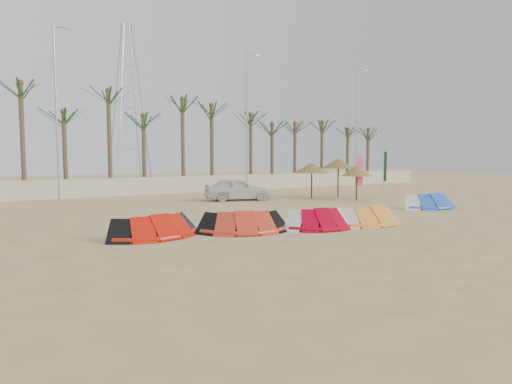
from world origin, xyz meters
TOP-DOWN VIEW (x-y plane):
  - ground at (0.00, 0.00)m, footprint 120.00×120.00m
  - boundary_wall at (0.00, 22.00)m, footprint 60.00×0.30m
  - palm_line at (0.67, 23.50)m, footprint 52.00×4.00m
  - lamp_b at (-5.96, 20.00)m, footprint 1.25×0.14m
  - lamp_c at (8.04, 20.00)m, footprint 1.25×0.14m
  - lamp_d at (20.04, 20.00)m, footprint 1.25×0.14m
  - pylon at (1.00, 28.00)m, footprint 3.00×3.00m
  - kite_red_left at (-5.27, 4.69)m, footprint 3.74×2.12m
  - kite_red_mid at (-2.09, 3.91)m, footprint 3.79×2.49m
  - kite_red_right at (0.89, 2.92)m, footprint 3.21×2.05m
  - kite_orange at (3.50, 2.69)m, footprint 3.52×1.70m
  - kite_blue at (10.79, 5.15)m, footprint 3.59×1.89m
  - parasol_left at (9.08, 13.17)m, footprint 2.44×2.44m
  - parasol_mid at (10.53, 10.34)m, footprint 2.05×2.05m
  - parasol_right at (11.06, 12.69)m, footprint 2.30×2.30m
  - flag_pink at (11.10, 10.69)m, footprint 0.45×0.10m
  - flag_green at (15.26, 12.20)m, footprint 0.45×0.11m
  - car at (3.99, 14.53)m, footprint 4.64×2.99m

SIDE VIEW (x-z plane):
  - ground at x=0.00m, z-range 0.00..0.00m
  - pylon at x=1.00m, z-range -7.00..7.00m
  - kite_red_right at x=0.89m, z-range -0.03..0.87m
  - kite_orange at x=3.50m, z-range -0.03..0.87m
  - kite_red_mid at x=-2.09m, z-range -0.03..0.87m
  - kite_blue at x=10.79m, z-range -0.03..0.87m
  - kite_red_left at x=-5.27m, z-range -0.03..0.87m
  - boundary_wall at x=0.00m, z-range 0.00..1.30m
  - car at x=3.99m, z-range 0.00..1.47m
  - flag_pink at x=11.10m, z-range 0.28..3.28m
  - parasol_mid at x=10.53m, z-range 0.79..3.09m
  - flag_green at x=15.26m, z-range 0.32..3.71m
  - parasol_left at x=9.08m, z-range 0.86..3.30m
  - parasol_right at x=11.06m, z-range 1.01..3.74m
  - lamp_b at x=-5.96m, z-range 0.27..11.27m
  - lamp_c at x=8.04m, z-range 0.27..11.27m
  - lamp_d at x=20.04m, z-range 0.27..11.27m
  - palm_line at x=0.67m, z-range 2.59..10.29m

